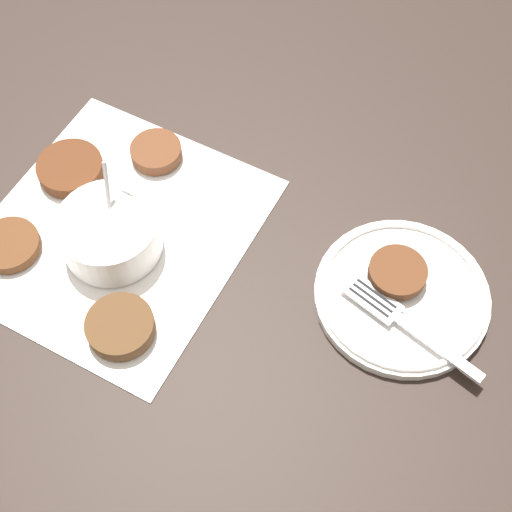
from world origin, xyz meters
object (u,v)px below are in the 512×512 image
(fritter_on_plate, at_px, (398,272))
(serving_plate, at_px, (402,295))
(fork, at_px, (398,318))
(sauce_bowl, at_px, (111,234))

(fritter_on_plate, bearing_deg, serving_plate, -135.96)
(serving_plate, distance_m, fork, 0.04)
(sauce_bowl, relative_size, serving_plate, 0.64)
(sauce_bowl, height_order, fritter_on_plate, sauce_bowl)
(serving_plate, height_order, fork, fork)
(sauce_bowl, xyz_separation_m, fork, (0.06, -0.33, -0.01))
(sauce_bowl, bearing_deg, serving_plate, -73.45)
(sauce_bowl, bearing_deg, fritter_on_plate, -70.24)
(fork, bearing_deg, sauce_bowl, 100.59)
(fork, bearing_deg, fritter_on_plate, 24.02)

